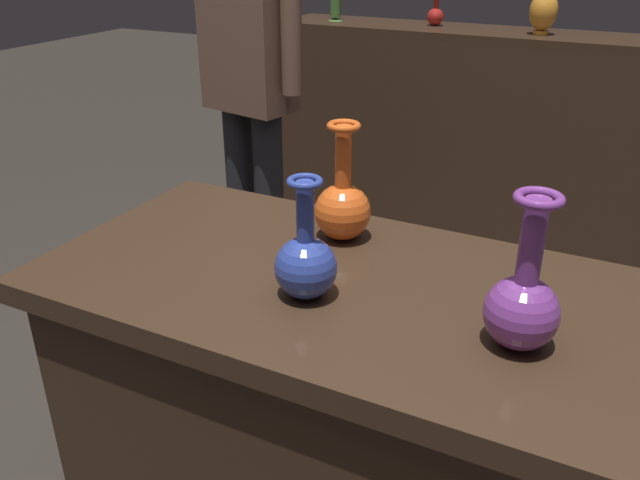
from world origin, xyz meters
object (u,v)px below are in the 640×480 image
object	(u,v)px
shelf_vase_left	(435,15)
visitor_near_left	(249,63)
vase_left_accent	(523,302)
shelf_vase_far_left	(335,1)
vase_centerpiece	(306,262)
vase_tall_behind	(343,205)
shelf_vase_center	(544,11)

from	to	relation	value
shelf_vase_left	visitor_near_left	xyz separation A→B (m)	(-0.27, -1.28, -0.04)
vase_left_accent	shelf_vase_far_left	bearing A→B (deg)	122.20
visitor_near_left	shelf_vase_left	bearing A→B (deg)	-90.71
vase_centerpiece	vase_tall_behind	xyz separation A→B (m)	(-0.05, 0.26, 0.01)
shelf_vase_center	visitor_near_left	distance (m)	1.45
vase_centerpiece	shelf_vase_far_left	size ratio (longest dim) A/B	1.17
vase_centerpiece	shelf_vase_far_left	world-z (taller)	shelf_vase_far_left
shelf_vase_far_left	shelf_vase_center	world-z (taller)	shelf_vase_far_left
shelf_vase_left	visitor_near_left	world-z (taller)	visitor_near_left
vase_tall_behind	shelf_vase_left	bearing A→B (deg)	102.54
vase_left_accent	shelf_vase_center	world-z (taller)	shelf_vase_center
vase_centerpiece	vase_tall_behind	size ratio (longest dim) A/B	0.89
shelf_vase_far_left	shelf_vase_center	size ratio (longest dim) A/B	1.09
shelf_vase_center	vase_centerpiece	bearing A→B (deg)	-90.39
shelf_vase_far_left	shelf_vase_left	xyz separation A→B (m)	(0.52, 0.05, -0.05)
shelf_vase_center	visitor_near_left	bearing A→B (deg)	-123.08
shelf_vase_left	shelf_vase_center	size ratio (longest dim) A/B	0.79
shelf_vase_left	shelf_vase_far_left	bearing A→B (deg)	-174.02
vase_left_accent	shelf_vase_center	size ratio (longest dim) A/B	1.46
shelf_vase_far_left	shelf_vase_center	distance (m)	1.04
visitor_near_left	vase_centerpiece	bearing A→B (deg)	138.03
vase_tall_behind	shelf_vase_far_left	bearing A→B (deg)	116.01
vase_tall_behind	shelf_vase_left	xyz separation A→B (m)	(-0.46, 2.06, 0.16)
vase_left_accent	shelf_vase_far_left	world-z (taller)	shelf_vase_far_left
vase_tall_behind	shelf_vase_center	xyz separation A→B (m)	(0.06, 1.99, 0.21)
vase_tall_behind	shelf_vase_far_left	xyz separation A→B (m)	(-0.98, 2.00, 0.20)
vase_tall_behind	shelf_vase_far_left	world-z (taller)	shelf_vase_far_left
shelf_vase_far_left	vase_left_accent	bearing A→B (deg)	-57.80
vase_left_accent	visitor_near_left	distance (m)	1.56
vase_left_accent	visitor_near_left	xyz separation A→B (m)	(-1.17, 1.02, 0.12)
shelf_vase_far_left	visitor_near_left	distance (m)	1.26
vase_centerpiece	shelf_vase_center	xyz separation A→B (m)	(0.02, 2.25, 0.22)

